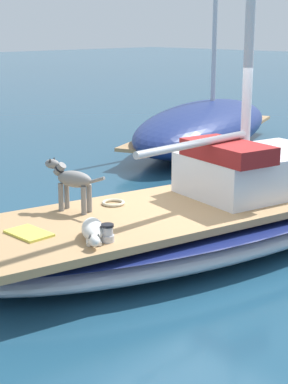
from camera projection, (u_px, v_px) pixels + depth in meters
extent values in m
plane|color=navy|center=(194.00, 247.00, 8.79)|extent=(120.00, 120.00, 0.00)
ellipsoid|color=#B2B7C1|center=(194.00, 229.00, 8.72)|extent=(3.88, 7.55, 0.56)
ellipsoid|color=navy|center=(194.00, 216.00, 8.67)|extent=(3.90, 7.59, 0.08)
cube|color=tan|center=(194.00, 206.00, 8.63)|extent=(3.33, 6.90, 0.10)
cylinder|color=silver|center=(195.00, 144.00, 8.11)|extent=(0.10, 2.20, 0.10)
cube|color=silver|center=(259.00, 171.00, 9.17)|extent=(1.81, 2.43, 0.60)
cube|color=maroon|center=(228.00, 151.00, 8.54)|extent=(1.44, 0.95, 0.24)
ellipsoid|color=gray|center=(74.00, 179.00, 8.11)|extent=(0.56, 0.36, 0.22)
cylinder|color=gray|center=(61.00, 197.00, 8.21)|extent=(0.07, 0.07, 0.38)
cylinder|color=gray|center=(67.00, 195.00, 8.32)|extent=(0.07, 0.07, 0.38)
cylinder|color=gray|center=(84.00, 201.00, 8.04)|extent=(0.07, 0.07, 0.38)
cylinder|color=gray|center=(89.00, 198.00, 8.15)|extent=(0.07, 0.07, 0.38)
cylinder|color=gray|center=(60.00, 169.00, 8.19)|extent=(0.21, 0.16, 0.19)
ellipsoid|color=gray|center=(52.00, 164.00, 8.23)|extent=(0.25, 0.19, 0.13)
cone|color=#2A2929|center=(50.00, 160.00, 8.18)|extent=(0.05, 0.05, 0.06)
cone|color=#2A2929|center=(54.00, 159.00, 8.25)|extent=(0.05, 0.05, 0.06)
torus|color=black|center=(60.00, 169.00, 8.19)|extent=(0.15, 0.16, 0.10)
cylinder|color=gray|center=(97.00, 180.00, 7.94)|extent=(0.22, 0.11, 0.12)
ellipsoid|color=silver|center=(93.00, 229.00, 7.17)|extent=(0.64, 0.57, 0.22)
ellipsoid|color=silver|center=(94.00, 241.00, 6.82)|extent=(0.24, 0.22, 0.13)
cone|color=#504E4A|center=(98.00, 236.00, 6.81)|extent=(0.05, 0.05, 0.05)
cone|color=#504E4A|center=(90.00, 236.00, 6.79)|extent=(0.05, 0.05, 0.05)
cylinder|color=silver|center=(99.00, 241.00, 6.99)|extent=(0.18, 0.15, 0.06)
cylinder|color=silver|center=(89.00, 242.00, 6.98)|extent=(0.18, 0.15, 0.06)
cylinder|color=silver|center=(91.00, 225.00, 7.56)|extent=(0.17, 0.14, 0.04)
cylinder|color=#B7B7BC|center=(108.00, 238.00, 7.07)|extent=(0.16, 0.16, 0.08)
cylinder|color=#B7B7BC|center=(107.00, 231.00, 7.04)|extent=(0.13, 0.13, 0.10)
cylinder|color=black|center=(107.00, 225.00, 7.03)|extent=(0.15, 0.15, 0.03)
torus|color=beige|center=(113.00, 203.00, 8.55)|extent=(0.32, 0.32, 0.04)
cube|color=#D8D14C|center=(29.00, 233.00, 7.31)|extent=(0.56, 0.37, 0.03)
ellipsoid|color=navy|center=(204.00, 126.00, 15.69)|extent=(4.95, 7.37, 1.17)
cube|color=tan|center=(204.00, 131.00, 15.72)|extent=(4.22, 6.54, 0.08)
cube|color=silver|center=(210.00, 117.00, 16.10)|extent=(2.08, 2.45, 0.52)
cube|color=maroon|center=(188.00, 130.00, 14.59)|extent=(1.96, 2.40, 0.36)
cylinder|color=silver|center=(215.00, 16.00, 15.59)|extent=(0.12, 0.12, 5.71)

